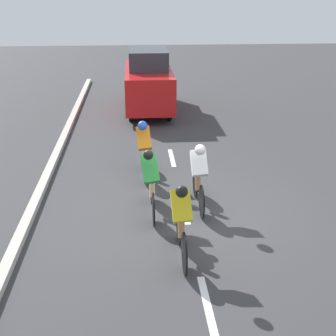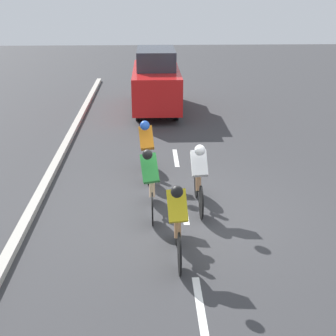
% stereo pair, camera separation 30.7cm
% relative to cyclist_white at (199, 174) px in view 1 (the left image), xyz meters
% --- Properties ---
extents(ground_plane, '(60.00, 60.00, 0.00)m').
position_rel_cyclist_white_xyz_m(ground_plane, '(0.30, 0.22, -0.78)').
color(ground_plane, '#38383A').
extents(lane_stripe_near, '(0.12, 1.40, 0.01)m').
position_rel_cyclist_white_xyz_m(lane_stripe_near, '(0.30, 3.24, -0.78)').
color(lane_stripe_near, white).
rests_on(lane_stripe_near, ground).
extents(lane_stripe_mid, '(0.12, 1.40, 0.01)m').
position_rel_cyclist_white_xyz_m(lane_stripe_mid, '(0.30, 0.04, -0.78)').
color(lane_stripe_mid, white).
rests_on(lane_stripe_mid, ground).
extents(lane_stripe_far, '(0.12, 1.40, 0.01)m').
position_rel_cyclist_white_xyz_m(lane_stripe_far, '(0.30, -3.16, -0.78)').
color(lane_stripe_far, white).
rests_on(lane_stripe_far, ground).
extents(curb, '(0.20, 29.03, 0.14)m').
position_rel_cyclist_white_xyz_m(curb, '(3.50, 0.04, -0.71)').
color(curb, '#B7B2A8').
rests_on(curb, ground).
extents(cyclist_white, '(0.35, 1.74, 1.51)m').
position_rel_cyclist_white_xyz_m(cyclist_white, '(0.00, 0.00, 0.00)').
color(cyclist_white, black).
rests_on(cyclist_white, ground).
extents(cyclist_green, '(0.40, 1.68, 1.51)m').
position_rel_cyclist_white_xyz_m(cyclist_green, '(1.01, 0.24, -0.00)').
color(cyclist_green, black).
rests_on(cyclist_green, ground).
extents(cyclist_orange, '(0.38, 1.69, 1.52)m').
position_rel_cyclist_white_xyz_m(cyclist_orange, '(1.08, -1.76, 0.02)').
color(cyclist_orange, black).
rests_on(cyclist_orange, ground).
extents(cyclist_yellow, '(0.36, 1.68, 1.50)m').
position_rel_cyclist_white_xyz_m(cyclist_yellow, '(0.57, 1.99, -0.02)').
color(cyclist_yellow, black).
rests_on(cyclist_yellow, ground).
extents(support_car, '(1.70, 4.53, 2.28)m').
position_rel_cyclist_white_xyz_m(support_car, '(0.75, -8.52, 0.35)').
color(support_car, black).
rests_on(support_car, ground).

